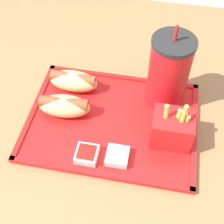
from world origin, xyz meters
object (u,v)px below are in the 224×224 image
at_px(soda_cup, 169,72).
at_px(hot_dog_near, 65,105).
at_px(hot_dog_far, 74,81).
at_px(sauce_cup_mayo, 117,156).
at_px(sauce_cup_ketchup, 87,154).
at_px(fries_carton, 172,128).

distance_m(soda_cup, hot_dog_near, 0.25).
relative_size(soda_cup, hot_dog_far, 1.74).
xyz_separation_m(sauce_cup_mayo, sauce_cup_ketchup, (-0.06, -0.01, 0.00)).
relative_size(hot_dog_far, sauce_cup_ketchup, 2.64).
relative_size(fries_carton, sauce_cup_ketchup, 2.55).
bearing_deg(sauce_cup_mayo, soda_cup, 66.45).
xyz_separation_m(fries_carton, sauce_cup_ketchup, (-0.17, -0.08, -0.03)).
height_order(soda_cup, sauce_cup_ketchup, soda_cup).
distance_m(fries_carton, sauce_cup_ketchup, 0.19).
distance_m(hot_dog_far, sauce_cup_ketchup, 0.20).
relative_size(hot_dog_near, sauce_cup_ketchup, 2.68).
bearing_deg(hot_dog_near, fries_carton, -6.90).
xyz_separation_m(hot_dog_near, sauce_cup_mayo, (0.14, -0.10, -0.02)).
relative_size(hot_dog_far, fries_carton, 1.04).
bearing_deg(hot_dog_far, sauce_cup_ketchup, -67.45).
height_order(hot_dog_near, fries_carton, fries_carton).
relative_size(hot_dog_far, hot_dog_near, 0.98).
distance_m(soda_cup, hot_dog_far, 0.23).
bearing_deg(fries_carton, sauce_cup_ketchup, -154.74).
distance_m(hot_dog_near, sauce_cup_mayo, 0.18).
height_order(hot_dog_far, fries_carton, fries_carton).
distance_m(hot_dog_far, hot_dog_near, 0.08).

